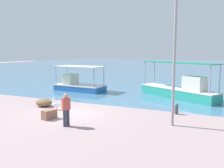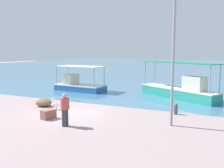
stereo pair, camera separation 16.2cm
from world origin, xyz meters
The scene contains 10 objects.
ground centered at (0.00, 0.00, 0.00)m, with size 120.00×120.00×0.00m, color gray.
harbor_water centered at (0.00, 48.00, 0.00)m, with size 110.00×90.00×0.00m, color teal.
fishing_boat_far_left centered at (-4.27, 7.68, 0.57)m, with size 4.96×2.35×2.35m.
fishing_boat_far_right centered at (5.26, 7.79, 0.70)m, with size 6.82×4.68×2.87m.
pelican centered at (-1.30, 0.37, 0.38)m, with size 0.78×0.45×0.80m.
lamp_post centered at (6.18, 0.15, 3.61)m, with size 0.28×0.28×6.48m.
mooring_bollard centered at (5.94, 2.54, 0.35)m, with size 0.24×0.24×0.65m.
fisherman_standing centered at (1.34, -2.25, 0.91)m, with size 0.40×0.46×1.69m.
net_pile centered at (-2.71, 0.86, 0.26)m, with size 1.16×0.99×0.51m, color brown.
cargo_crate centered at (-0.33, -1.52, 0.26)m, with size 0.77×0.48×0.51m, color #845A47.
Camera 1 is at (8.58, -12.40, 3.81)m, focal length 40.00 mm.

